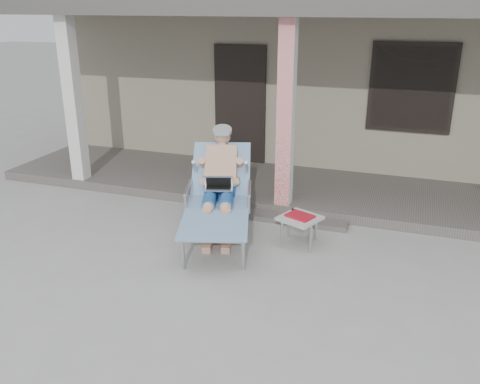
% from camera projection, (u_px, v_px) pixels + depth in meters
% --- Properties ---
extents(ground, '(60.00, 60.00, 0.00)m').
position_uv_depth(ground, '(235.00, 283.00, 5.65)').
color(ground, '#9E9E99').
rests_on(ground, ground).
extents(house, '(10.40, 5.40, 3.30)m').
position_uv_depth(house, '(336.00, 66.00, 10.82)').
color(house, gray).
rests_on(house, ground).
extents(porch_deck, '(10.00, 2.00, 0.15)m').
position_uv_depth(porch_deck, '(296.00, 189.00, 8.28)').
color(porch_deck, '#605B56').
rests_on(porch_deck, ground).
extents(porch_overhang, '(10.00, 2.30, 2.85)m').
position_uv_depth(porch_overhang, '(302.00, 13.00, 7.29)').
color(porch_overhang, silver).
rests_on(porch_overhang, porch_deck).
extents(porch_step, '(2.00, 0.30, 0.07)m').
position_uv_depth(porch_step, '(278.00, 217.00, 7.28)').
color(porch_step, '#605B56').
rests_on(porch_step, ground).
extents(lounger, '(1.37, 2.22, 1.39)m').
position_uv_depth(lounger, '(219.00, 171.00, 6.63)').
color(lounger, '#B7B7BC').
rests_on(lounger, ground).
extents(side_table, '(0.60, 0.60, 0.41)m').
position_uv_depth(side_table, '(300.00, 220.00, 6.43)').
color(side_table, '#B7B7B1').
rests_on(side_table, ground).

